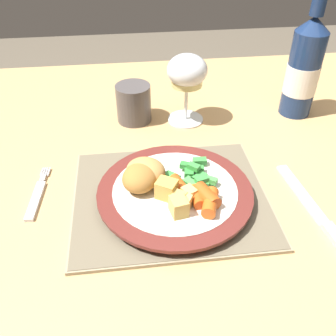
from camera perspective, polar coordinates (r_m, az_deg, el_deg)
dining_table at (r=0.72m, az=-2.78°, el=-5.83°), size 1.28×1.00×0.74m
placemat at (r=0.61m, az=0.34°, el=-4.43°), size 0.31×0.26×0.01m
dinner_plate at (r=0.60m, az=1.06°, el=-3.89°), size 0.25×0.25×0.02m
breaded_croquettes at (r=0.59m, az=-3.83°, el=-0.94°), size 0.09×0.10×0.04m
green_beans_pile at (r=0.61m, az=3.94°, el=-0.98°), size 0.08×0.07×0.02m
glazed_carrots at (r=0.56m, az=5.18°, el=-4.39°), size 0.07×0.09×0.02m
fork at (r=0.65m, az=-19.33°, el=-4.09°), size 0.02×0.13×0.01m
table_knife at (r=0.62m, az=22.01°, el=-6.73°), size 0.04×0.22×0.01m
wine_glass at (r=0.77m, az=2.91°, el=14.07°), size 0.08×0.08×0.15m
bottle at (r=0.84m, az=20.02°, el=14.26°), size 0.07×0.07×0.29m
roast_potatoes at (r=0.56m, az=1.26°, el=-4.51°), size 0.06×0.07×0.03m
drinking_cup at (r=0.80m, az=-5.26°, el=9.95°), size 0.07×0.07×0.08m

